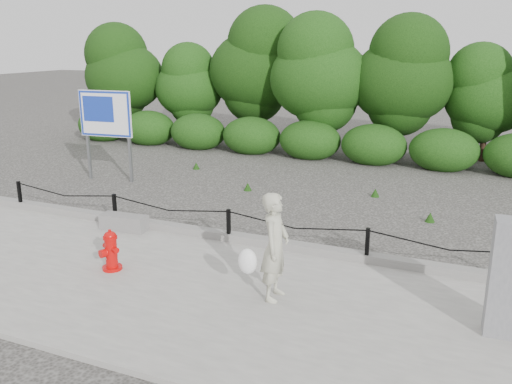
{
  "coord_description": "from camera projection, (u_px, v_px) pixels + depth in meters",
  "views": [
    {
      "loc": [
        4.1,
        -8.24,
        3.59
      ],
      "look_at": [
        0.45,
        0.2,
        1.0
      ],
      "focal_mm": 38.0,
      "sensor_mm": 36.0,
      "label": 1
    }
  ],
  "objects": [
    {
      "name": "curb",
      "position": [
        230.0,
        236.0,
        9.82
      ],
      "size": [
        14.0,
        0.22,
        0.14
      ],
      "primitive_type": "cube",
      "color": "slate",
      "rests_on": "sidewalk"
    },
    {
      "name": "concrete_block",
      "position": [
        124.0,
        222.0,
        10.34
      ],
      "size": [
        0.94,
        0.39,
        0.29
      ],
      "primitive_type": "cube",
      "rotation": [
        0.0,
        0.0,
        0.08
      ],
      "color": "slate",
      "rests_on": "sidewalk"
    },
    {
      "name": "pedestrian",
      "position": [
        273.0,
        248.0,
        7.45
      ],
      "size": [
        0.69,
        0.58,
        1.54
      ],
      "rotation": [
        0.0,
        0.0,
        1.62
      ],
      "color": "#AEAD95",
      "rests_on": "sidewalk"
    },
    {
      "name": "fire_hydrant",
      "position": [
        111.0,
        251.0,
        8.5
      ],
      "size": [
        0.4,
        0.4,
        0.66
      ],
      "rotation": [
        0.0,
        0.0,
        -0.37
      ],
      "color": "#C20807",
      "rests_on": "sidewalk"
    },
    {
      "name": "treeline",
      "position": [
        377.0,
        74.0,
        16.71
      ],
      "size": [
        20.44,
        3.77,
        4.7
      ],
      "color": "black",
      "rests_on": "ground"
    },
    {
      "name": "ground",
      "position": [
        229.0,
        245.0,
        9.82
      ],
      "size": [
        90.0,
        90.0,
        0.0
      ],
      "primitive_type": "plane",
      "color": "#2D2B28",
      "rests_on": "ground"
    },
    {
      "name": "advertising_sign",
      "position": [
        106.0,
        118.0,
        13.85
      ],
      "size": [
        1.47,
        0.25,
        2.36
      ],
      "rotation": [
        0.0,
        0.0,
        0.1
      ],
      "color": "slate",
      "rests_on": "ground"
    },
    {
      "name": "sidewalk",
      "position": [
        170.0,
        288.0,
        8.04
      ],
      "size": [
        14.0,
        4.0,
        0.08
      ],
      "primitive_type": "cube",
      "color": "gray",
      "rests_on": "ground"
    },
    {
      "name": "chain_barrier",
      "position": [
        229.0,
        221.0,
        9.69
      ],
      "size": [
        10.06,
        0.06,
        0.6
      ],
      "color": "black",
      "rests_on": "sidewalk"
    }
  ]
}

